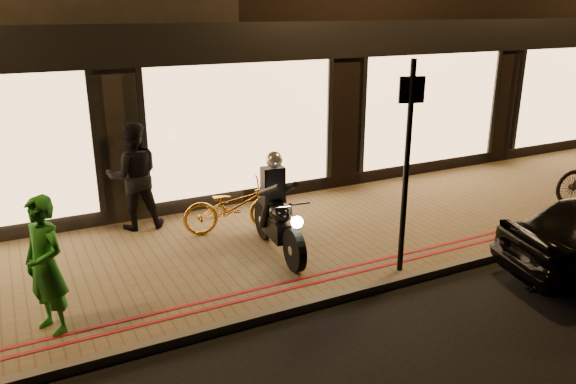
% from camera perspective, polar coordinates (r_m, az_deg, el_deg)
% --- Properties ---
extents(ground, '(90.00, 90.00, 0.00)m').
position_cam_1_polar(ground, '(7.80, 7.17, -10.63)').
color(ground, black).
rests_on(ground, ground).
extents(sidewalk, '(50.00, 4.00, 0.12)m').
position_cam_1_polar(sidewalk, '(9.31, 0.28, -5.08)').
color(sidewalk, '#756248').
rests_on(sidewalk, ground).
extents(kerb_stone, '(50.00, 0.14, 0.12)m').
position_cam_1_polar(kerb_stone, '(7.80, 6.98, -10.09)').
color(kerb_stone, '#59544C').
rests_on(kerb_stone, ground).
extents(red_kerb_lines, '(50.00, 0.26, 0.01)m').
position_cam_1_polar(red_kerb_lines, '(8.14, 5.03, -8.25)').
color(red_kerb_lines, maroon).
rests_on(red_kerb_lines, sidewalk).
extents(motorcycle, '(0.61, 1.94, 1.59)m').
position_cam_1_polar(motorcycle, '(8.56, -1.09, -2.35)').
color(motorcycle, black).
rests_on(motorcycle, sidewalk).
extents(sign_post, '(0.34, 0.13, 3.00)m').
position_cam_1_polar(sign_post, '(7.81, 12.01, 3.40)').
color(sign_post, black).
rests_on(sign_post, sidewalk).
extents(bicycle_gold, '(1.78, 0.86, 0.89)m').
position_cam_1_polar(bicycle_gold, '(9.48, -5.56, -1.44)').
color(bicycle_gold, '#C08321').
rests_on(bicycle_gold, sidewalk).
extents(person_green, '(0.65, 0.72, 1.66)m').
position_cam_1_polar(person_green, '(7.01, -23.41, -6.89)').
color(person_green, '#1E6F1D').
rests_on(person_green, sidewalk).
extents(person_dark, '(0.97, 0.80, 1.85)m').
position_cam_1_polar(person_dark, '(9.80, -15.40, 1.57)').
color(person_dark, black).
rests_on(person_dark, sidewalk).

